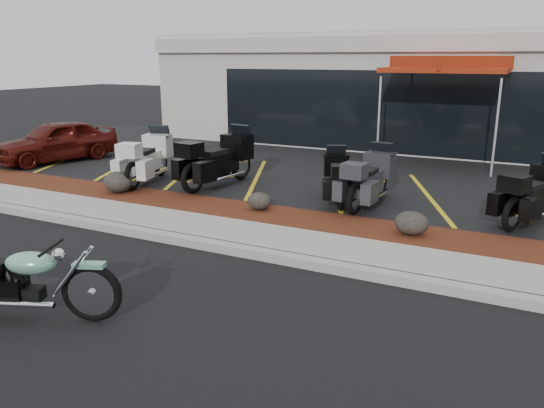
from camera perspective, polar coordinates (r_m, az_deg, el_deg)
The scene contains 17 objects.
ground at distance 8.21m, azimuth -6.46°, elevation -7.43°, with size 90.00×90.00×0.00m, color black.
curb at distance 8.90m, azimuth -3.34°, elevation -4.99°, with size 24.00×0.25×0.15m, color gray.
sidewalk at distance 9.48m, azimuth -1.25°, elevation -3.67°, with size 24.00×1.20×0.15m, color gray.
mulch_bed at distance 10.50m, azimuth 1.78°, elevation -1.72°, with size 24.00×1.20×0.16m, color #3E1A0E.
upper_lot at distance 15.43m, azimuth 10.19°, elevation 3.61°, with size 26.00×9.60×0.15m, color black.
dealership_building at distance 21.24m, azimuth 15.36°, elevation 11.77°, with size 18.00×8.16×4.00m.
boulder_left at distance 12.77m, azimuth -16.25°, elevation 2.29°, with size 0.69×0.57×0.49m, color black.
boulder_mid at distance 10.88m, azimuth -1.38°, elevation 0.32°, with size 0.51×0.42×0.36m, color black.
boulder_right at distance 9.65m, azimuth 14.77°, elevation -1.98°, with size 0.60×0.50×0.42m, color black.
hero_cruiser at distance 6.92m, azimuth -18.88°, elevation -8.17°, with size 2.87×0.73×1.01m, color #6AA68B, non-canonical shape.
touring_white at distance 14.29m, azimuth -11.95°, elevation 5.64°, with size 2.31×0.88×1.34m, color white, non-canonical shape.
touring_black_front at distance 13.53m, azimuth -3.38°, elevation 5.58°, with size 2.44×0.93×1.42m, color black, non-canonical shape.
touring_black_mid at distance 12.23m, azimuth 6.86°, elevation 3.74°, with size 1.95×0.74×1.13m, color black, non-canonical shape.
touring_grey at distance 12.00m, azimuth 11.64°, elevation 3.60°, with size 2.15×0.82×1.25m, color #333338, non-canonical shape.
parked_car at distance 17.29m, azimuth -22.21°, elevation 6.30°, with size 1.45×3.60×1.23m, color #460E0A.
traffic_cone at distance 15.32m, azimuth 8.06°, elevation 4.79°, with size 0.32×0.32×0.46m, color red.
popup_canopy at distance 16.53m, azimuth 18.46°, elevation 13.91°, with size 4.28×4.28×3.08m.
Camera 1 is at (4.16, -6.33, 3.18)m, focal length 35.00 mm.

